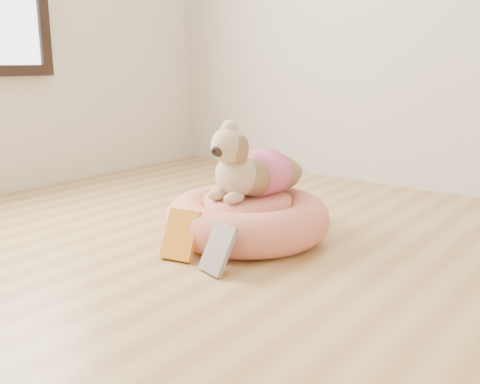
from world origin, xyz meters
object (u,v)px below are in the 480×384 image
Objects in this scene: pet_bed at (247,218)px; book_yellow at (181,235)px; dog at (252,157)px; book_white at (218,249)px.

book_yellow reaches higher than pet_bed.
dog is 0.45m from book_yellow.
book_white is at bearing -67.77° from pet_bed.
book_yellow is at bearing -98.59° from pet_bed.
book_yellow reaches higher than book_white.
pet_bed is 0.35m from book_yellow.
book_yellow is (-0.05, -0.37, -0.25)m from dog.
dog reaches higher than pet_bed.
pet_bed is at bearing 126.32° from book_white.
book_white is at bearing -63.32° from dog.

